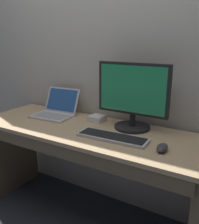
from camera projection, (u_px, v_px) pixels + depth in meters
name	position (u px, v px, depth m)	size (l,w,h in m)	color
ground_plane	(87.00, 217.00, 2.08)	(14.00, 14.00, 0.00)	#2D333D
back_wall	(110.00, 44.00, 1.99)	(4.05, 0.04, 2.75)	beige
desk	(85.00, 158.00, 1.91)	(1.74, 0.62, 0.78)	tan
laptop_silver	(55.00, 111.00, 2.14)	(0.34, 0.34, 0.22)	silver
external_monitor	(133.00, 96.00, 1.77)	(0.53, 0.26, 0.48)	black
wired_keyboard	(112.00, 137.00, 1.66)	(0.48, 0.17, 0.02)	#BCBCC1
computer_mouse	(162.00, 148.00, 1.47)	(0.06, 0.11, 0.04)	#38383D
external_drive_box	(97.00, 118.00, 2.01)	(0.11, 0.12, 0.04)	silver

